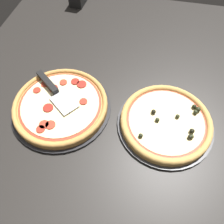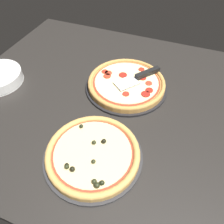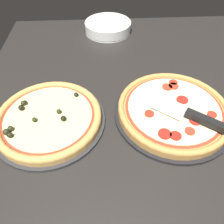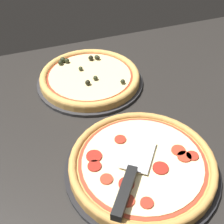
{
  "view_description": "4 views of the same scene",
  "coord_description": "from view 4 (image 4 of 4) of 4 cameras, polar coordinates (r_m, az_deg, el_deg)",
  "views": [
    {
      "loc": [
        46.26,
        18.02,
        66.48
      ],
      "look_at": [
        5.39,
        9.33,
        3.0
      ],
      "focal_mm": 35.0,
      "sensor_mm": 36.0,
      "label": 1
    },
    {
      "loc": [
        -14.89,
        61.58,
        64.92
      ],
      "look_at": [
        5.39,
        9.33,
        3.0
      ],
      "focal_mm": 35.0,
      "sensor_mm": 36.0,
      "label": 2
    },
    {
      "loc": [
        -39.02,
        11.93,
        50.7
      ],
      "look_at": [
        5.39,
        9.33,
        3.0
      ],
      "focal_mm": 35.0,
      "sensor_mm": 36.0,
      "label": 3
    },
    {
      "loc": [
        -16.57,
        -50.22,
        58.48
      ],
      "look_at": [
        5.39,
        9.33,
        3.0
      ],
      "focal_mm": 50.0,
      "sensor_mm": 36.0,
      "label": 4
    }
  ],
  "objects": [
    {
      "name": "pizza_back",
      "position": [
        0.99,
        -4.08,
        6.44
      ],
      "size": [
        31.35,
        31.35,
        3.9
      ],
      "color": "tan",
      "rests_on": "pizza_pan_back"
    },
    {
      "name": "ground_plane",
      "position": [
        0.8,
        -1.32,
        -7.6
      ],
      "size": [
        151.05,
        110.31,
        3.6
      ],
      "primitive_type": "cube",
      "color": "black"
    },
    {
      "name": "serving_spatula",
      "position": [
        0.67,
        2.95,
        -12.81
      ],
      "size": [
        17.15,
        20.22,
        2.0
      ],
      "color": "silver",
      "rests_on": "pizza_front"
    },
    {
      "name": "pizza_front",
      "position": [
        0.73,
        5.57,
        -9.37
      ],
      "size": [
        33.9,
        33.9,
        2.94
      ],
      "color": "#C68E47",
      "rests_on": "pizza_pan_front"
    },
    {
      "name": "pizza_pan_front",
      "position": [
        0.74,
        5.47,
        -10.37
      ],
      "size": [
        36.06,
        36.06,
        1.0
      ],
      "primitive_type": "cylinder",
      "color": "black",
      "rests_on": "ground_plane"
    },
    {
      "name": "pizza_pan_back",
      "position": [
        1.0,
        -4.02,
        5.53
      ],
      "size": [
        33.35,
        33.35,
        1.0
      ],
      "primitive_type": "cylinder",
      "color": "#2D2D30",
      "rests_on": "ground_plane"
    }
  ]
}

